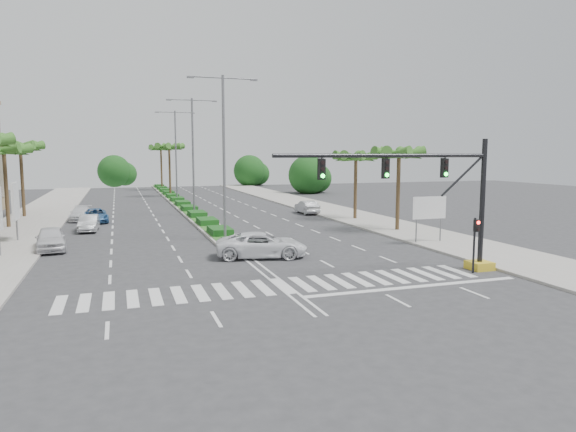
# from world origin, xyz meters

# --- Properties ---
(ground) EXTENTS (160.00, 160.00, 0.00)m
(ground) POSITION_xyz_m (0.00, 0.00, 0.00)
(ground) COLOR #333335
(ground) RESTS_ON ground
(footpath_right) EXTENTS (6.00, 120.00, 0.15)m
(footpath_right) POSITION_xyz_m (15.20, 20.00, 0.07)
(footpath_right) COLOR gray
(footpath_right) RESTS_ON ground
(footpath_left) EXTENTS (6.00, 120.00, 0.15)m
(footpath_left) POSITION_xyz_m (-15.20, 20.00, 0.07)
(footpath_left) COLOR gray
(footpath_left) RESTS_ON ground
(median) EXTENTS (2.20, 75.00, 0.20)m
(median) POSITION_xyz_m (0.00, 45.00, 0.10)
(median) COLOR gray
(median) RESTS_ON ground
(median_grass) EXTENTS (1.80, 75.00, 0.04)m
(median_grass) POSITION_xyz_m (0.00, 45.00, 0.22)
(median_grass) COLOR #326322
(median_grass) RESTS_ON median
(signal_gantry) EXTENTS (12.60, 1.20, 7.20)m
(signal_gantry) POSITION_xyz_m (9.27, -0.00, 3.46)
(signal_gantry) COLOR gold
(signal_gantry) RESTS_ON ground
(pedestrian_signal) EXTENTS (0.28, 0.36, 3.00)m
(pedestrian_signal) POSITION_xyz_m (10.60, -0.68, 2.04)
(pedestrian_signal) COLOR black
(pedestrian_signal) RESTS_ON ground
(direction_sign) EXTENTS (2.70, 0.11, 3.40)m
(direction_sign) POSITION_xyz_m (13.50, 7.99, 2.45)
(direction_sign) COLOR slate
(direction_sign) RESTS_ON ground
(billboard_far) EXTENTS (0.18, 2.10, 4.35)m
(billboard_far) POSITION_xyz_m (-14.50, 18.00, 2.96)
(billboard_far) COLOR slate
(billboard_far) RESTS_ON ground
(palm_left_far) EXTENTS (4.57, 4.68, 7.35)m
(palm_left_far) POSITION_xyz_m (-16.50, 26.00, 6.50)
(palm_left_far) COLOR brown
(palm_left_far) RESTS_ON ground
(palm_left_end) EXTENTS (4.57, 4.68, 7.75)m
(palm_left_end) POSITION_xyz_m (-16.50, 34.00, 6.88)
(palm_left_end) COLOR brown
(palm_left_end) RESTS_ON ground
(palm_right_near) EXTENTS (4.57, 4.68, 7.05)m
(palm_right_near) POSITION_xyz_m (14.50, 14.00, 6.20)
(palm_right_near) COLOR brown
(palm_right_near) RESTS_ON ground
(palm_right_far) EXTENTS (4.57, 4.68, 6.75)m
(palm_right_far) POSITION_xyz_m (14.50, 22.00, 5.91)
(palm_right_far) COLOR brown
(palm_right_far) RESTS_ON ground
(palm_median_a) EXTENTS (4.57, 4.68, 8.05)m
(palm_median_a) POSITION_xyz_m (0.00, 55.00, 7.17)
(palm_median_a) COLOR brown
(palm_median_a) RESTS_ON ground
(palm_median_b) EXTENTS (4.57, 4.68, 8.05)m
(palm_median_b) POSITION_xyz_m (0.00, 70.00, 7.17)
(palm_median_b) COLOR brown
(palm_median_b) RESTS_ON ground
(streetlight_near) EXTENTS (5.10, 0.25, 12.00)m
(streetlight_near) POSITION_xyz_m (0.00, 14.00, 6.81)
(streetlight_near) COLOR slate
(streetlight_near) RESTS_ON ground
(streetlight_mid) EXTENTS (5.10, 0.25, 12.00)m
(streetlight_mid) POSITION_xyz_m (0.00, 30.00, 6.81)
(streetlight_mid) COLOR slate
(streetlight_mid) RESTS_ON ground
(streetlight_far) EXTENTS (5.10, 0.25, 12.00)m
(streetlight_far) POSITION_xyz_m (0.00, 46.00, 6.81)
(streetlight_far) COLOR slate
(streetlight_far) RESTS_ON ground
(car_parked_a) EXTENTS (2.30, 4.75, 1.56)m
(car_parked_a) POSITION_xyz_m (-11.80, 13.77, 0.78)
(car_parked_a) COLOR silver
(car_parked_a) RESTS_ON ground
(car_parked_b) EXTENTS (1.61, 4.15, 1.35)m
(car_parked_b) POSITION_xyz_m (-9.84, 22.16, 0.67)
(car_parked_b) COLOR silver
(car_parked_b) RESTS_ON ground
(car_parked_c) EXTENTS (2.53, 4.78, 1.28)m
(car_parked_c) POSITION_xyz_m (-9.53, 27.92, 0.64)
(car_parked_c) COLOR #33659C
(car_parked_c) RESTS_ON ground
(car_parked_d) EXTENTS (2.09, 4.63, 1.32)m
(car_parked_d) POSITION_xyz_m (-10.91, 29.81, 0.66)
(car_parked_d) COLOR silver
(car_parked_d) RESTS_ON ground
(car_crossing) EXTENTS (6.07, 3.80, 1.57)m
(car_crossing) POSITION_xyz_m (0.91, 7.06, 0.78)
(car_crossing) COLOR white
(car_crossing) RESTS_ON ground
(car_right) EXTENTS (1.49, 4.25, 1.40)m
(car_right) POSITION_xyz_m (11.80, 28.21, 0.70)
(car_right) COLOR #B1B2B6
(car_right) RESTS_ON ground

